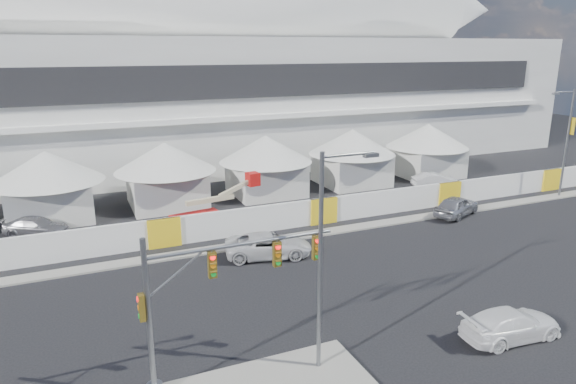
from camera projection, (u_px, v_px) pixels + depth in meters
name	position (u px, v px, depth m)	size (l,w,h in m)	color
ground	(350.00, 333.00, 24.22)	(160.00, 160.00, 0.00)	black
far_curb	(483.00, 208.00, 42.91)	(80.00, 1.20, 0.12)	gray
stadium	(242.00, 78.00, 61.64)	(80.00, 24.80, 21.98)	silver
tent_row	(218.00, 164.00, 44.75)	(53.40, 8.40, 5.40)	silver
hoarding_fence	(323.00, 211.00, 39.05)	(70.00, 0.25, 2.00)	white
scaffold_tower	(507.00, 99.00, 72.00)	(4.40, 4.40, 12.00)	#595B60
sedan_silver	(457.00, 206.00, 40.87)	(4.80, 1.93, 1.64)	#AEAFB3
pickup_curb	(268.00, 245.00, 32.86)	(5.53, 2.55, 1.54)	silver
pickup_near	(511.00, 324.00, 23.60)	(4.90, 1.99, 1.42)	white
lot_car_a	(436.00, 181.00, 48.94)	(4.40, 1.53, 1.45)	silver
lot_car_c	(36.00, 227.00, 36.58)	(4.60, 1.87, 1.34)	#A4A4A8
traffic_mast	(197.00, 301.00, 19.50)	(7.81, 0.62, 6.36)	gray
streetlight_median	(326.00, 248.00, 20.15)	(2.52, 0.25, 9.11)	slate
streetlight_curb	(566.00, 136.00, 44.76)	(2.83, 0.64, 9.57)	slate
boom_lift	(205.00, 215.00, 38.22)	(7.27, 2.15, 3.63)	red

